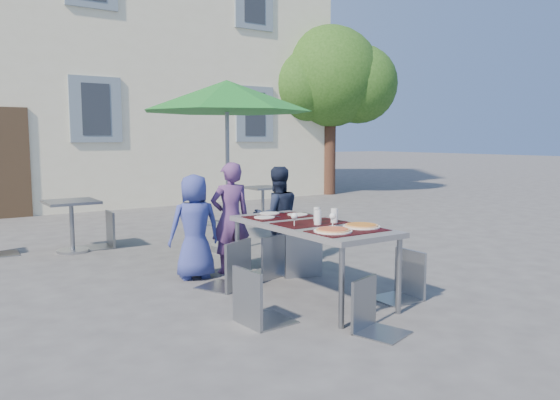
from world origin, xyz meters
TOP-DOWN VIEW (x-y plane):
  - ground at (0.00, 0.00)m, footprint 90.00×90.00m
  - building at (-0.00, 11.50)m, footprint 13.60×8.20m
  - tree at (6.55, 7.54)m, footprint 3.60×3.00m
  - dining_table at (-0.16, -0.27)m, footprint 0.80×1.85m
  - pizza_near_left at (-0.31, -0.79)m, footprint 0.35×0.35m
  - pizza_near_right at (0.07, -0.75)m, footprint 0.35×0.35m
  - glassware at (-0.10, -0.36)m, footprint 0.52×0.39m
  - place_settings at (-0.14, 0.35)m, footprint 0.68×0.47m
  - child_0 at (-0.78, 1.07)m, footprint 0.63×0.46m
  - child_1 at (-0.31, 1.08)m, footprint 0.52×0.39m
  - child_2 at (0.32, 1.04)m, footprint 0.68×0.50m
  - chair_0 at (-0.67, 0.46)m, footprint 0.58×0.59m
  - chair_1 at (-0.08, 0.63)m, footprint 0.51×0.51m
  - chair_2 at (0.29, 0.50)m, footprint 0.55×0.56m
  - chair_3 at (-1.03, -0.65)m, footprint 0.44×0.43m
  - chair_4 at (0.58, -0.82)m, footprint 0.42×0.42m
  - chair_5 at (-0.34, -1.35)m, footprint 0.46×0.46m
  - patio_umbrella at (0.27, 2.19)m, footprint 2.37×2.37m
  - cafe_table_0 at (-1.57, 3.35)m, footprint 0.68×0.68m
  - bg_chair_r_0 at (-1.11, 3.45)m, footprint 0.47×0.47m
  - cafe_table_1 at (2.17, 4.24)m, footprint 0.62×0.62m
  - bg_chair_l_1 at (1.09, 4.51)m, footprint 0.42×0.42m
  - bg_chair_r_1 at (2.61, 4.44)m, footprint 0.55×0.55m

SIDE VIEW (x-z plane):
  - ground at x=0.00m, z-range 0.00..0.00m
  - cafe_table_1 at x=2.17m, z-range 0.09..0.76m
  - chair_5 at x=-0.34m, z-range 0.06..0.90m
  - cafe_table_0 at x=-1.57m, z-range 0.13..0.85m
  - bg_chair_l_1 at x=1.09m, z-range 0.07..0.97m
  - chair_4 at x=0.58m, z-range 0.08..0.99m
  - chair_3 at x=-1.03m, z-range 0.08..1.02m
  - chair_1 at x=-0.08m, z-range 0.08..1.02m
  - bg_chair_r_1 at x=2.61m, z-range 0.08..1.06m
  - bg_chair_r_0 at x=-1.11m, z-range 0.09..1.07m
  - chair_0 at x=-0.67m, z-range 0.09..1.08m
  - child_0 at x=-0.78m, z-range 0.00..1.19m
  - chair_2 at x=0.29m, z-range 0.09..1.12m
  - child_2 at x=0.32m, z-range 0.00..1.24m
  - child_1 at x=-0.31m, z-range 0.00..1.31m
  - dining_table at x=-0.16m, z-range 0.32..1.07m
  - place_settings at x=-0.14m, z-range 0.76..0.77m
  - pizza_near_left at x=-0.31m, z-range 0.75..0.78m
  - pizza_near_right at x=0.07m, z-range 0.75..0.78m
  - glassware at x=-0.10m, z-range 0.75..0.90m
  - patio_umbrella at x=0.27m, z-range 0.95..3.33m
  - tree at x=6.55m, z-range 0.90..5.60m
  - building at x=0.00m, z-range -0.70..10.40m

